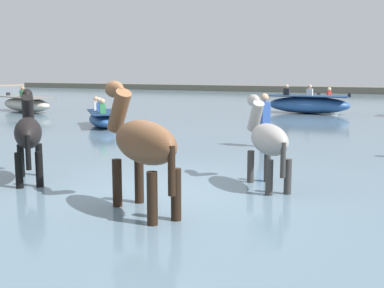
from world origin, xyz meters
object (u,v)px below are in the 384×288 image
object	(u,v)px
horse_flank_black	(28,135)
boat_distant_west	(308,104)
horse_lead_bay	(142,145)
boat_mid_channel	(26,104)
horse_trailing_grey	(267,141)
boat_near_starboard	(326,102)
boat_far_offshore	(102,118)
person_onlooker_left	(264,124)

from	to	relation	value
horse_flank_black	boat_distant_west	bearing A→B (deg)	85.95
boat_distant_west	horse_lead_bay	bearing A→B (deg)	-84.31
horse_lead_bay	boat_mid_channel	xyz separation A→B (m)	(-13.62, 11.36, -0.55)
boat_distant_west	horse_flank_black	bearing A→B (deg)	-94.05
horse_lead_bay	horse_flank_black	xyz separation A→B (m)	(-2.73, 0.71, -0.11)
horse_trailing_grey	horse_flank_black	bearing A→B (deg)	-159.97
boat_distant_west	boat_near_starboard	xyz separation A→B (m)	(-0.01, 4.02, -0.11)
boat_far_offshore	boat_near_starboard	world-z (taller)	boat_near_starboard
horse_flank_black	boat_mid_channel	distance (m)	15.24
horse_lead_bay	horse_flank_black	bearing A→B (deg)	165.45
horse_trailing_grey	boat_mid_channel	size ratio (longest dim) A/B	0.45
boat_far_offshore	horse_flank_black	bearing A→B (deg)	-61.40
horse_lead_bay	boat_distant_west	distance (m)	16.41
horse_trailing_grey	boat_distant_west	xyz separation A→B (m)	(-2.68, 14.24, -0.35)
horse_lead_bay	boat_near_starboard	distance (m)	20.42
horse_trailing_grey	horse_flank_black	xyz separation A→B (m)	(-3.78, -1.38, 0.05)
horse_trailing_grey	boat_near_starboard	distance (m)	18.46
horse_lead_bay	boat_distant_west	size ratio (longest dim) A/B	0.56
horse_flank_black	boat_near_starboard	world-z (taller)	horse_flank_black
horse_flank_black	boat_far_offshore	bearing A→B (deg)	118.60
horse_trailing_grey	boat_far_offshore	world-z (taller)	horse_trailing_grey
boat_far_offshore	boat_near_starboard	xyz separation A→B (m)	(5.05, 12.39, 0.02)
boat_distant_west	boat_far_offshore	world-z (taller)	boat_distant_west
horse_flank_black	boat_far_offshore	xyz separation A→B (m)	(-3.95, 7.25, -0.52)
person_onlooker_left	boat_near_starboard	bearing A→B (deg)	95.20
person_onlooker_left	horse_flank_black	bearing A→B (deg)	-113.71
boat_distant_west	boat_mid_channel	distance (m)	12.98
horse_lead_bay	boat_near_starboard	xyz separation A→B (m)	(-1.63, 20.35, -0.60)
horse_flank_black	boat_mid_channel	xyz separation A→B (m)	(-10.89, 10.65, -0.44)
person_onlooker_left	horse_trailing_grey	bearing A→B (deg)	-71.08
horse_lead_bay	person_onlooker_left	distance (m)	6.17
horse_trailing_grey	horse_lead_bay	bearing A→B (deg)	-116.72
horse_lead_bay	person_onlooker_left	size ratio (longest dim) A/B	1.25
horse_trailing_grey	person_onlooker_left	world-z (taller)	horse_trailing_grey
horse_lead_bay	boat_far_offshore	xyz separation A→B (m)	(-6.68, 7.96, -0.62)
boat_mid_channel	boat_distant_west	bearing A→B (deg)	22.46
horse_trailing_grey	boat_mid_channel	distance (m)	17.36
boat_near_starboard	boat_mid_channel	bearing A→B (deg)	-143.15
boat_distant_west	boat_far_offshore	xyz separation A→B (m)	(-5.06, -8.36, -0.12)
boat_mid_channel	person_onlooker_left	world-z (taller)	person_onlooker_left
horse_flank_black	person_onlooker_left	bearing A→B (deg)	66.29
boat_far_offshore	horse_trailing_grey	bearing A→B (deg)	-37.22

